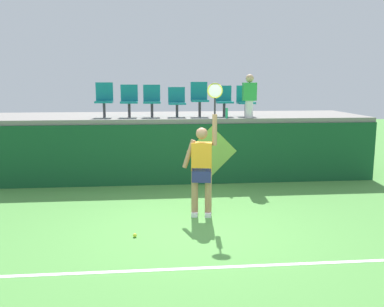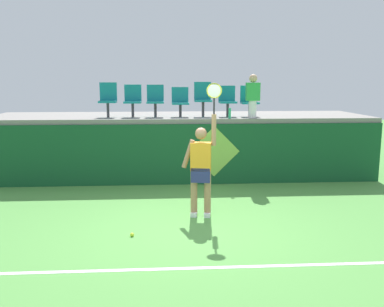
{
  "view_description": "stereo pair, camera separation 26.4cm",
  "coord_description": "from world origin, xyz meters",
  "px_view_note": "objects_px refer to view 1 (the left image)",
  "views": [
    {
      "loc": [
        -0.66,
        -7.06,
        2.57
      ],
      "look_at": [
        0.14,
        1.14,
        1.14
      ],
      "focal_mm": 39.28,
      "sensor_mm": 36.0,
      "label": 1
    },
    {
      "loc": [
        -0.39,
        -7.08,
        2.57
      ],
      "look_at": [
        0.14,
        1.14,
        1.14
      ],
      "focal_mm": 39.28,
      "sensor_mm": 36.0,
      "label": 2
    }
  ],
  "objects_px": {
    "spectator_0": "(249,95)",
    "stadium_chair_6": "(245,100)",
    "stadium_chair_5": "(224,99)",
    "tennis_player": "(202,166)",
    "water_bottle": "(227,113)",
    "stadium_chair_1": "(129,99)",
    "tennis_ball": "(135,235)",
    "stadium_chair_0": "(104,98)",
    "stadium_chair_2": "(152,99)",
    "stadium_chair_3": "(177,101)",
    "stadium_chair_4": "(199,97)"
  },
  "relations": [
    {
      "from": "stadium_chair_2",
      "to": "spectator_0",
      "type": "height_order",
      "value": "spectator_0"
    },
    {
      "from": "tennis_ball",
      "to": "spectator_0",
      "type": "bearing_deg",
      "value": 54.02
    },
    {
      "from": "tennis_player",
      "to": "stadium_chair_5",
      "type": "height_order",
      "value": "tennis_player"
    },
    {
      "from": "water_bottle",
      "to": "stadium_chair_0",
      "type": "xyz_separation_m",
      "value": [
        -3.07,
        0.62,
        0.36
      ]
    },
    {
      "from": "tennis_player",
      "to": "spectator_0",
      "type": "distance_m",
      "value": 3.46
    },
    {
      "from": "stadium_chair_6",
      "to": "spectator_0",
      "type": "bearing_deg",
      "value": -90.0
    },
    {
      "from": "stadium_chair_4",
      "to": "stadium_chair_6",
      "type": "distance_m",
      "value": 1.23
    },
    {
      "from": "stadium_chair_0",
      "to": "stadium_chair_3",
      "type": "xyz_separation_m",
      "value": [
        1.86,
        -0.01,
        -0.07
      ]
    },
    {
      "from": "stadium_chair_4",
      "to": "stadium_chair_1",
      "type": "bearing_deg",
      "value": -179.91
    },
    {
      "from": "tennis_player",
      "to": "stadium_chair_1",
      "type": "relative_size",
      "value": 3.03
    },
    {
      "from": "stadium_chair_5",
      "to": "stadium_chair_6",
      "type": "bearing_deg",
      "value": 0.27
    },
    {
      "from": "stadium_chair_1",
      "to": "stadium_chair_6",
      "type": "relative_size",
      "value": 1.03
    },
    {
      "from": "tennis_player",
      "to": "stadium_chair_1",
      "type": "height_order",
      "value": "tennis_player"
    },
    {
      "from": "water_bottle",
      "to": "stadium_chair_0",
      "type": "distance_m",
      "value": 3.16
    },
    {
      "from": "water_bottle",
      "to": "stadium_chair_2",
      "type": "bearing_deg",
      "value": 161.72
    },
    {
      "from": "stadium_chair_5",
      "to": "tennis_player",
      "type": "bearing_deg",
      "value": -106.5
    },
    {
      "from": "stadium_chair_1",
      "to": "spectator_0",
      "type": "xyz_separation_m",
      "value": [
        3.05,
        -0.44,
        0.11
      ]
    },
    {
      "from": "water_bottle",
      "to": "tennis_player",
      "type": "bearing_deg",
      "value": -109.5
    },
    {
      "from": "stadium_chair_0",
      "to": "stadium_chair_2",
      "type": "distance_m",
      "value": 1.22
    },
    {
      "from": "tennis_player",
      "to": "stadium_chair_2",
      "type": "height_order",
      "value": "tennis_player"
    },
    {
      "from": "water_bottle",
      "to": "stadium_chair_3",
      "type": "relative_size",
      "value": 0.34
    },
    {
      "from": "tennis_ball",
      "to": "stadium_chair_3",
      "type": "bearing_deg",
      "value": 77.2
    },
    {
      "from": "spectator_0",
      "to": "stadium_chair_5",
      "type": "bearing_deg",
      "value": 143.22
    },
    {
      "from": "spectator_0",
      "to": "stadium_chair_6",
      "type": "bearing_deg",
      "value": 90.0
    },
    {
      "from": "stadium_chair_3",
      "to": "stadium_chair_5",
      "type": "relative_size",
      "value": 0.95
    },
    {
      "from": "tennis_ball",
      "to": "stadium_chair_0",
      "type": "relative_size",
      "value": 0.07
    },
    {
      "from": "stadium_chair_3",
      "to": "stadium_chair_5",
      "type": "bearing_deg",
      "value": 0.02
    },
    {
      "from": "tennis_player",
      "to": "spectator_0",
      "type": "bearing_deg",
      "value": 61.31
    },
    {
      "from": "stadium_chair_2",
      "to": "stadium_chair_3",
      "type": "height_order",
      "value": "stadium_chair_2"
    },
    {
      "from": "water_bottle",
      "to": "spectator_0",
      "type": "bearing_deg",
      "value": 16.1
    },
    {
      "from": "stadium_chair_2",
      "to": "stadium_chair_5",
      "type": "height_order",
      "value": "stadium_chair_2"
    },
    {
      "from": "tennis_player",
      "to": "stadium_chair_6",
      "type": "distance_m",
      "value": 3.78
    },
    {
      "from": "stadium_chair_2",
      "to": "stadium_chair_4",
      "type": "bearing_deg",
      "value": 0.12
    },
    {
      "from": "stadium_chair_0",
      "to": "spectator_0",
      "type": "xyz_separation_m",
      "value": [
        3.68,
        -0.44,
        0.09
      ]
    },
    {
      "from": "water_bottle",
      "to": "stadium_chair_1",
      "type": "relative_size",
      "value": 0.31
    },
    {
      "from": "stadium_chair_2",
      "to": "stadium_chair_5",
      "type": "distance_m",
      "value": 1.89
    },
    {
      "from": "tennis_player",
      "to": "stadium_chair_1",
      "type": "xyz_separation_m",
      "value": [
        -1.5,
        3.27,
        1.13
      ]
    },
    {
      "from": "stadium_chair_3",
      "to": "stadium_chair_6",
      "type": "bearing_deg",
      "value": 0.1
    },
    {
      "from": "stadium_chair_1",
      "to": "stadium_chair_6",
      "type": "distance_m",
      "value": 3.05
    },
    {
      "from": "tennis_ball",
      "to": "stadium_chair_5",
      "type": "bearing_deg",
      "value": 62.69
    },
    {
      "from": "stadium_chair_5",
      "to": "stadium_chair_3",
      "type": "bearing_deg",
      "value": -179.98
    },
    {
      "from": "stadium_chair_1",
      "to": "stadium_chair_4",
      "type": "relative_size",
      "value": 0.93
    },
    {
      "from": "stadium_chair_2",
      "to": "stadium_chair_3",
      "type": "bearing_deg",
      "value": -0.25
    },
    {
      "from": "tennis_ball",
      "to": "spectator_0",
      "type": "relative_size",
      "value": 0.06
    },
    {
      "from": "stadium_chair_2",
      "to": "stadium_chair_4",
      "type": "distance_m",
      "value": 1.24
    },
    {
      "from": "tennis_player",
      "to": "stadium_chair_1",
      "type": "distance_m",
      "value": 3.77
    },
    {
      "from": "stadium_chair_6",
      "to": "tennis_ball",
      "type": "bearing_deg",
      "value": -123.09
    },
    {
      "from": "stadium_chair_5",
      "to": "spectator_0",
      "type": "relative_size",
      "value": 0.74
    },
    {
      "from": "water_bottle",
      "to": "stadium_chair_5",
      "type": "distance_m",
      "value": 0.69
    },
    {
      "from": "tennis_ball",
      "to": "stadium_chair_0",
      "type": "bearing_deg",
      "value": 101.71
    }
  ]
}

